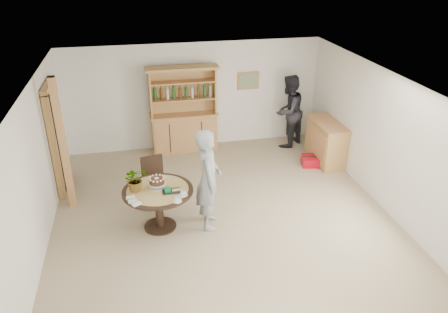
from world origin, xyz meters
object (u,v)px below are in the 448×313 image
at_px(dining_table, 158,197).
at_px(teen_boy, 208,180).
at_px(red_suitcase, 315,161).
at_px(dining_chair, 154,178).
at_px(sideboard, 326,142).
at_px(hutch, 184,123).
at_px(adult_person, 288,111).

height_order(dining_table, teen_boy, teen_boy).
distance_m(dining_table, red_suitcase, 4.00).
relative_size(teen_boy, red_suitcase, 2.71).
bearing_deg(dining_chair, dining_table, -100.90).
relative_size(sideboard, dining_chair, 1.33).
height_order(sideboard, dining_table, sideboard).
height_order(hutch, dining_chair, hutch).
height_order(teen_boy, adult_person, teen_boy).
distance_m(dining_table, dining_chair, 0.83).
bearing_deg(dining_table, red_suitcase, 25.14).
distance_m(dining_table, adult_person, 4.38).
xyz_separation_m(sideboard, adult_person, (-0.56, 1.00, 0.41)).
height_order(hutch, red_suitcase, hutch).
height_order(sideboard, adult_person, adult_person).
xyz_separation_m(sideboard, red_suitcase, (-0.29, -0.16, -0.37)).
bearing_deg(dining_chair, teen_boy, -59.00).
height_order(adult_person, red_suitcase, adult_person).
distance_m(hutch, dining_table, 3.20).
height_order(dining_table, adult_person, adult_person).
height_order(dining_chair, adult_person, adult_person).
bearing_deg(teen_boy, hutch, 7.84).
distance_m(dining_table, teen_boy, 0.91).
xyz_separation_m(hutch, dining_table, (-0.84, -3.09, -0.08)).
xyz_separation_m(hutch, red_suitcase, (2.75, -1.40, -0.59)).
xyz_separation_m(dining_chair, red_suitcase, (3.61, 0.86, -0.43)).
xyz_separation_m(hutch, dining_chair, (-0.85, -2.26, -0.15)).
bearing_deg(adult_person, sideboard, 82.94).
distance_m(hutch, red_suitcase, 3.14).
xyz_separation_m(hutch, adult_person, (2.48, -0.24, 0.19)).
bearing_deg(red_suitcase, dining_chair, -155.03).
height_order(dining_chair, teen_boy, teen_boy).
relative_size(sideboard, adult_person, 0.72).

